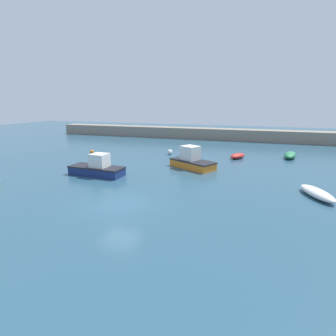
# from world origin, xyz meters

# --- Properties ---
(ground_plane) EXTENTS (120.00, 120.00, 0.20)m
(ground_plane) POSITION_xyz_m (0.00, 0.00, -0.10)
(ground_plane) COLOR #284C60
(harbor_breakwater) EXTENTS (57.12, 2.81, 1.85)m
(harbor_breakwater) POSITION_xyz_m (0.00, 31.74, 0.93)
(harbor_breakwater) COLOR gray
(harbor_breakwater) RESTS_ON ground_plane
(rowboat_white_midwater) EXTENTS (2.38, 3.59, 0.57)m
(rowboat_white_midwater) POSITION_xyz_m (12.19, 5.34, 0.29)
(rowboat_white_midwater) COLOR white
(rowboat_white_midwater) RESTS_ON ground_plane
(fishing_dinghy_green) EXTENTS (2.06, 2.56, 0.59)m
(fishing_dinghy_green) POSITION_xyz_m (6.18, 16.60, 0.30)
(fishing_dinghy_green) COLOR red
(fishing_dinghy_green) RESTS_ON ground_plane
(motorboat_grey_hull) EXTENTS (4.96, 3.97, 2.13)m
(motorboat_grey_hull) POSITION_xyz_m (2.19, 10.72, 0.72)
(motorboat_grey_hull) COLOR orange
(motorboat_grey_hull) RESTS_ON ground_plane
(cabin_cruiser_white) EXTENTS (5.06, 2.04, 1.94)m
(cabin_cruiser_white) POSITION_xyz_m (-5.09, 5.46, 0.63)
(cabin_cruiser_white) COLOR navy
(cabin_cruiser_white) RESTS_ON ground_plane
(rowboat_blue_near) EXTENTS (1.84, 3.46, 0.70)m
(rowboat_blue_near) POSITION_xyz_m (11.93, 18.77, 0.35)
(rowboat_blue_near) COLOR #287A4C
(rowboat_blue_near) RESTS_ON ground_plane
(mooring_buoy_orange) EXTENTS (0.46, 0.46, 0.46)m
(mooring_buoy_orange) POSITION_xyz_m (-11.40, 13.89, 0.23)
(mooring_buoy_orange) COLOR orange
(mooring_buoy_orange) RESTS_ON ground_plane
(mooring_buoy_white) EXTENTS (0.60, 0.60, 0.60)m
(mooring_buoy_white) POSITION_xyz_m (-1.93, 16.46, 0.30)
(mooring_buoy_white) COLOR white
(mooring_buoy_white) RESTS_ON ground_plane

